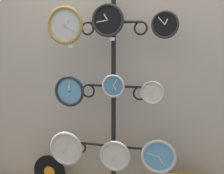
{
  "coord_description": "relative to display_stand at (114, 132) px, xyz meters",
  "views": [
    {
      "loc": [
        0.67,
        -2.11,
        1.46
      ],
      "look_at": [
        0.0,
        0.36,
        1.05
      ],
      "focal_mm": 50.0,
      "sensor_mm": 36.0,
      "label": 1
    }
  ],
  "objects": [
    {
      "name": "shop_wall",
      "position": [
        0.0,
        0.16,
        0.76
      ],
      "size": [
        4.4,
        0.04,
        2.8
      ],
      "color": "#BCB2A3",
      "rests_on": "ground_plane"
    },
    {
      "name": "clock_middle_right",
      "position": [
        0.35,
        -0.1,
        0.38
      ],
      "size": [
        0.19,
        0.04,
        0.19
      ],
      "color": "silver"
    },
    {
      "name": "clock_middle_left",
      "position": [
        -0.37,
        -0.09,
        0.36
      ],
      "size": [
        0.27,
        0.04,
        0.27
      ],
      "color": "#60A8DB"
    },
    {
      "name": "clock_middle_center",
      "position": [
        0.03,
        -0.1,
        0.42
      ],
      "size": [
        0.19,
        0.04,
        0.19
      ],
      "color": "#4C84B2"
    },
    {
      "name": "clock_bottom_center",
      "position": [
        0.04,
        -0.1,
        -0.17
      ],
      "size": [
        0.27,
        0.04,
        0.27
      ],
      "color": "silver"
    },
    {
      "name": "clock_top_left",
      "position": [
        -0.38,
        -0.12,
        0.91
      ],
      "size": [
        0.31,
        0.04,
        0.31
      ],
      "color": "silver"
    },
    {
      "name": "display_stand",
      "position": [
        0.0,
        0.0,
        0.0
      ],
      "size": [
        0.71,
        0.38,
        1.86
      ],
      "color": "black",
      "rests_on": "ground_plane"
    },
    {
      "name": "clock_top_center",
      "position": [
        -0.02,
        -0.09,
        0.95
      ],
      "size": [
        0.27,
        0.04,
        0.27
      ],
      "color": "black"
    },
    {
      "name": "vinyl_record",
      "position": [
        -0.61,
        -0.03,
        -0.42
      ],
      "size": [
        0.32,
        0.01,
        0.32
      ],
      "color": "black",
      "rests_on": "low_shelf"
    },
    {
      "name": "price_tag_mid",
      "position": [
        0.01,
        -0.09,
        0.8
      ],
      "size": [
        0.04,
        0.0,
        0.03
      ],
      "color": "white"
    },
    {
      "name": "clock_bottom_right",
      "position": [
        0.4,
        -0.08,
        -0.15
      ],
      "size": [
        0.29,
        0.04,
        0.29
      ],
      "color": "#60A8DB"
    },
    {
      "name": "price_tag_upper",
      "position": [
        -0.34,
        -0.12,
        0.74
      ],
      "size": [
        0.04,
        0.0,
        0.03
      ],
      "color": "white"
    },
    {
      "name": "clock_top_right",
      "position": [
        0.43,
        -0.08,
        0.91
      ],
      "size": [
        0.21,
        0.04,
        0.21
      ],
      "color": "black"
    },
    {
      "name": "clock_bottom_left",
      "position": [
        -0.4,
        -0.11,
        -0.14
      ],
      "size": [
        0.3,
        0.04,
        0.3
      ],
      "color": "silver"
    }
  ]
}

